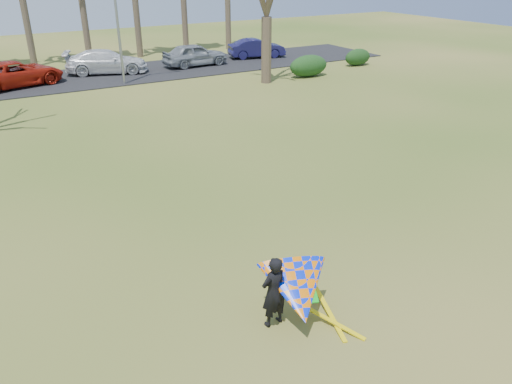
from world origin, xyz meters
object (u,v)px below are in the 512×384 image
car_4 (195,55)px  car_2 (16,74)px  car_3 (106,62)px  kite_flyer (296,291)px  streetlight (119,9)px  car_5 (257,48)px

car_4 → car_2: bearing=89.3°
car_3 → kite_flyer: kite_flyer is taller
kite_flyer → car_3: bearing=83.0°
streetlight → car_5: (11.61, 3.69, -3.68)m
car_3 → car_4: car_4 is taller
car_3 → car_5: (11.83, 0.04, -0.06)m
car_5 → kite_flyer: 31.77m
car_5 → kite_flyer: size_ratio=1.84×
car_3 → kite_flyer: bearing=-169.3°
streetlight → kite_flyer: 24.73m
streetlight → car_4: bearing=26.8°
car_3 → streetlight: bearing=-158.9°
car_4 → kite_flyer: (-9.67, -27.25, -0.02)m
car_5 → car_3: bearing=102.9°
car_2 → kite_flyer: size_ratio=2.30×
car_5 → streetlight: bearing=120.4°
car_2 → car_3: size_ratio=1.02×
car_5 → car_4: bearing=109.2°
streetlight → car_4: (6.05, 3.06, -3.60)m
car_2 → car_5: bearing=-103.3°
streetlight → car_4: streetlight is taller
streetlight → car_3: streetlight is taller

